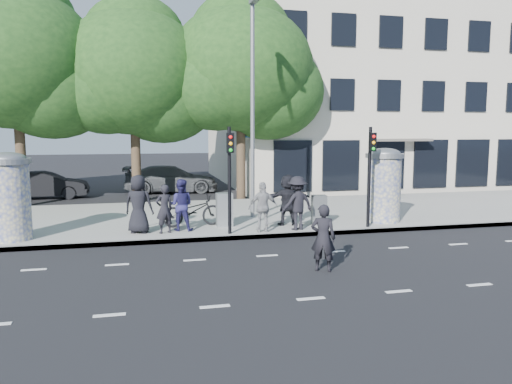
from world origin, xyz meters
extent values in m
plane|color=black|center=(0.00, 0.00, 0.00)|extent=(120.00, 120.00, 0.00)
cube|color=gray|center=(0.00, 7.50, 0.07)|extent=(40.00, 8.00, 0.15)
cube|color=slate|center=(0.00, 3.55, 0.07)|extent=(40.00, 0.10, 0.16)
cube|color=silver|center=(0.00, -2.20, 0.00)|extent=(32.00, 0.12, 0.01)
cube|color=silver|center=(0.00, 1.40, 0.00)|extent=(32.00, 0.12, 0.01)
cylinder|color=beige|center=(-7.20, 4.50, 1.30)|extent=(1.20, 1.20, 2.30)
cylinder|color=slate|center=(-7.20, 4.50, 2.53)|extent=(1.36, 1.36, 0.16)
ellipsoid|color=slate|center=(-7.20, 4.50, 2.61)|extent=(1.10, 1.10, 0.38)
cylinder|color=beige|center=(5.20, 4.70, 1.30)|extent=(1.20, 1.20, 2.30)
cylinder|color=slate|center=(5.20, 4.70, 2.53)|extent=(1.36, 1.36, 0.16)
ellipsoid|color=slate|center=(5.20, 4.70, 2.61)|extent=(1.10, 1.10, 0.38)
cylinder|color=black|center=(-0.60, 3.85, 1.85)|extent=(0.11, 0.11, 3.40)
cube|color=black|center=(-0.60, 3.67, 3.05)|extent=(0.22, 0.14, 0.62)
cylinder|color=black|center=(4.20, 3.85, 1.85)|extent=(0.11, 0.11, 3.40)
cube|color=black|center=(4.20, 3.67, 3.05)|extent=(0.22, 0.14, 0.62)
cylinder|color=slate|center=(0.80, 6.70, 4.15)|extent=(0.16, 0.16, 8.00)
cylinder|color=#38281C|center=(-8.50, 12.50, 2.36)|extent=(0.44, 0.44, 4.73)
ellipsoid|color=#1A3C16|center=(-8.50, 12.50, 6.51)|extent=(7.20, 7.20, 6.12)
cylinder|color=#38281C|center=(-3.50, 12.70, 2.21)|extent=(0.44, 0.44, 4.41)
ellipsoid|color=#1A3C16|center=(-3.50, 12.70, 6.08)|extent=(6.80, 6.80, 5.78)
cylinder|color=#38281C|center=(1.50, 12.30, 2.29)|extent=(0.44, 0.44, 4.59)
ellipsoid|color=#1A3C16|center=(1.50, 12.30, 6.32)|extent=(7.00, 7.00, 5.95)
cube|color=beige|center=(12.00, 20.00, 6.00)|extent=(20.00, 15.00, 12.00)
cube|color=black|center=(12.00, 12.45, 1.60)|extent=(18.00, 0.10, 2.60)
cube|color=#59544C|center=(10.00, 12.10, 2.90)|extent=(3.20, 0.90, 0.12)
cube|color=#194C8C|center=(2.50, 12.45, 3.20)|extent=(1.60, 0.06, 0.30)
imported|color=black|center=(-3.42, 4.62, 1.09)|extent=(1.07, 0.87, 1.88)
imported|color=black|center=(-2.63, 4.40, 0.94)|extent=(0.67, 0.56, 1.57)
imported|color=navy|center=(-2.08, 4.70, 1.00)|extent=(0.96, 0.83, 1.70)
imported|color=black|center=(1.69, 3.95, 1.04)|extent=(1.28, 0.94, 1.78)
imported|color=gray|center=(0.50, 3.85, 0.97)|extent=(0.98, 0.58, 1.63)
imported|color=black|center=(1.61, 4.81, 1.04)|extent=(1.70, 0.75, 1.78)
imported|color=black|center=(0.97, -0.34, 0.83)|extent=(0.72, 0.63, 1.67)
imported|color=black|center=(-1.62, 5.33, 0.70)|extent=(0.94, 2.15, 1.10)
cube|color=gray|center=(-0.56, 5.11, 0.72)|extent=(0.55, 0.40, 1.14)
cube|color=slate|center=(2.71, 4.64, 0.67)|extent=(0.53, 0.42, 1.03)
imported|color=black|center=(-7.96, 14.98, 0.68)|extent=(1.45, 4.11, 1.35)
imported|color=#4D5054|center=(-1.66, 15.95, 0.73)|extent=(2.43, 5.20, 1.47)
camera|label=1|loc=(-3.38, -11.60, 3.49)|focal=35.00mm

